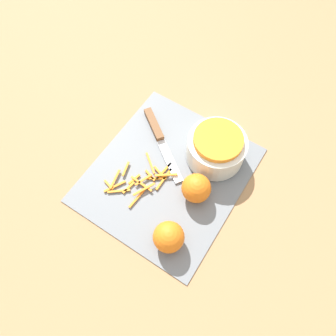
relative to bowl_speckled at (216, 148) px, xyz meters
name	(u,v)px	position (x,y,z in m)	size (l,w,h in m)	color
ground_plane	(168,175)	(0.11, -0.07, -0.05)	(4.00, 4.00, 0.00)	#9E754C
cutting_board	(168,174)	(0.11, -0.07, -0.04)	(0.40, 0.35, 0.01)	slate
bowl_speckled	(216,148)	(0.00, 0.00, 0.00)	(0.14, 0.14, 0.08)	silver
knife	(157,132)	(0.02, -0.16, -0.03)	(0.15, 0.20, 0.02)	brown
orange_left	(169,237)	(0.25, 0.02, -0.01)	(0.07, 0.07, 0.07)	orange
orange_right	(196,188)	(0.12, 0.01, -0.01)	(0.07, 0.07, 0.07)	orange
peel_pile	(141,180)	(0.16, -0.12, -0.04)	(0.16, 0.14, 0.01)	orange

